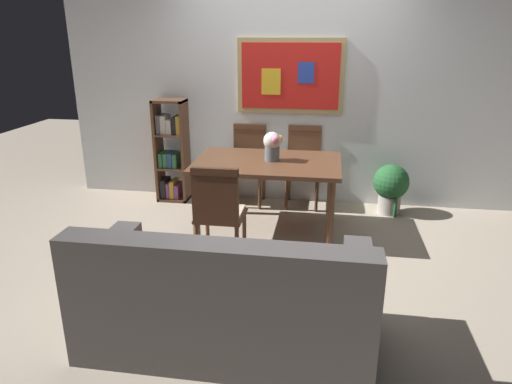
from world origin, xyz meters
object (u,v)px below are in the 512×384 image
Objects in this scene: dining_chair_near_left at (218,208)px; dining_chair_far_right at (304,159)px; flower_vase at (273,144)px; dining_chair_far_left at (248,157)px; leather_couch at (226,303)px; bookshelf at (171,153)px; potted_ivy at (391,186)px; dining_table at (268,170)px.

dining_chair_near_left is 1.00× the size of dining_chair_far_right.
flower_vase is at bearing 67.99° from dining_chair_near_left.
dining_chair_far_left is 2.71m from leather_couch.
dining_chair_far_left is 0.51× the size of leather_couch.
dining_chair_near_left is 1.83m from bookshelf.
dining_chair_far_right is (0.61, 1.67, 0.00)m from dining_chair_near_left.
bookshelf is at bearing -175.33° from dining_chair_far_left.
dining_chair_near_left is 1.00× the size of dining_chair_far_left.
dining_chair_far_right is 1.01m from potted_ivy.
dining_chair_near_left is 3.24× the size of flower_vase.
dining_table is at bearing 69.87° from dining_chair_near_left.
dining_chair_far_right is 2.73m from leather_couch.
flower_vase is (-1.24, -0.66, 0.57)m from potted_ivy.
bookshelf is (-1.23, 2.61, 0.26)m from leather_couch.
dining_table is 0.78× the size of leather_couch.
dining_chair_far_right is at bearing 1.86° from dining_chair_far_left.
dining_chair_far_left reaches higher than dining_table.
leather_couch is at bearing -74.48° from dining_chair_near_left.
dining_table is 0.26m from flower_vase.
dining_chair_far_right is 1.55m from bookshelf.
leather_couch is (0.29, -1.04, -0.22)m from dining_chair_near_left.
bookshelf is at bearing 150.61° from flower_vase.
leather_couch is 2.85m from potted_ivy.
flower_vase reaches higher than dining_chair_far_left.
dining_table is at bearing -151.82° from potted_ivy.
flower_vase is (-0.26, -0.82, 0.35)m from dining_chair_far_right.
dining_chair_far_left is 0.95m from flower_vase.
dining_table is 1.45m from bookshelf.
bookshelf is (-0.91, -0.07, 0.04)m from dining_chair_far_left.
flower_vase is at bearing -152.02° from potted_ivy.
bookshelf reaches higher than dining_chair_near_left.
bookshelf is at bearing 115.17° from leather_couch.
bookshelf reaches higher than potted_ivy.
dining_chair_near_left is 1.65m from dining_chair_far_left.
dining_chair_far_left is 3.24× the size of flower_vase.
leather_couch is 6.41× the size of flower_vase.
dining_chair_near_left reaches higher than leather_couch.
flower_vase reaches higher than dining_chair_near_left.
dining_chair_near_left is at bearing 105.52° from leather_couch.
leather_couch is at bearing -83.20° from dining_chair_far_left.
bookshelf reaches higher than leather_couch.
potted_ivy is 1.51m from flower_vase.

